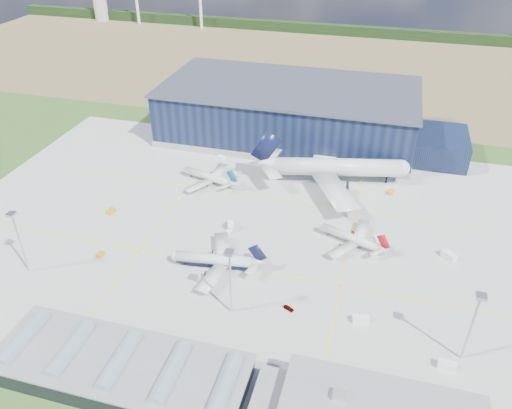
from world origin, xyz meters
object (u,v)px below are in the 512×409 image
Objects in this scene: car_a at (289,308)px; gse_van_a at (361,319)px; gse_van_c at (447,366)px; gse_cart_a at (378,239)px; gse_tug_c at (390,192)px; car_b at (269,370)px; light_mast_east at (474,317)px; airliner_regional at (207,173)px; airliner_widebody at (338,159)px; gse_cart_b at (222,158)px; gse_tug_b at (100,255)px; gse_tug_a at (111,211)px; light_mast_west at (17,233)px; gse_van_b at (449,255)px; hangar at (294,115)px; light_mast_center at (230,272)px; airliner_red at (351,234)px; airstair at (231,225)px; airliner_navy at (214,255)px.

gse_van_a is at bearing -63.86° from car_a.
gse_cart_a is at bearing 27.60° from gse_van_c.
gse_tug_c reaches higher than car_b.
light_mast_east is at bearing -53.00° from car_b.
airliner_regional is 95.37m from gse_van_a.
gse_tug_c is at bearing -21.97° from airliner_widebody.
airliner_regional reaches higher than gse_cart_b.
gse_van_c is at bearing -55.50° from gse_tug_c.
gse_van_c is (21.27, -52.10, 0.45)m from gse_cart_a.
gse_van_a is at bearing -4.18° from gse_tug_b.
gse_tug_a is 26.69m from gse_tug_b.
gse_van_a is 32.39m from car_b.
gse_tug_b is 80.69m from gse_cart_b.
gse_tug_b is (9.82, -24.82, -0.15)m from gse_tug_a.
light_mast_west reaches higher than gse_van_b.
hangar is at bearing -99.56° from airliner_regional.
light_mast_west is 4.67× the size of gse_van_a.
car_b is at bearing -48.31° from light_mast_center.
hangar is 145.10m from car_b.
airliner_widebody is at bearing -55.11° from airliner_red.
airstair reaches higher than gse_tug_b.
airliner_widebody reaches higher than airliner_navy.
gse_van_c is (112.48, -17.79, 0.48)m from gse_tug_b.
gse_van_b reaches higher than gse_cart_a.
gse_cart_a is 69.65m from car_b.
airliner_navy is 77.50m from gse_cart_b.
hangar is at bearing 101.44° from gse_cart_a.
gse_tug_b is 0.96× the size of gse_cart_a.
airliner_navy is at bearing -169.98° from gse_cart_a.
gse_cart_a is at bearing -132.95° from airliner_red.
airliner_regional is at bearing 143.00° from gse_cart_a.
airstair is (56.91, 40.37, -13.94)m from light_mast_west.
light_mast_west is 7.90× the size of gse_tug_b.
airliner_red is 40.62m from gse_tug_c.
car_a is (-26.07, -75.92, -0.14)m from gse_tug_c.
gse_tug_c is at bearing 65.76° from gse_cart_a.
airliner_red is 0.96× the size of airliner_regional.
hangar reaches higher than gse_tug_a.
airliner_widebody reaches higher than gse_cart_b.
gse_van_a is 1.48× the size of gse_tug_c.
car_b is at bearing -159.82° from light_mast_east.
light_mast_east is 0.84× the size of airliner_red.
light_mast_west is 0.84× the size of airliner_red.
gse_tug_b is at bearing 71.18° from gse_van_a.
airstair is at bearing 35.67° from gse_tug_b.
gse_tug_a is at bearing 91.48° from car_a.
airliner_widebody is 18.24× the size of gse_tug_a.
gse_cart_b reaches higher than car_a.
light_mast_west reaches higher than airliner_red.
gse_van_a is 21.37m from car_a.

